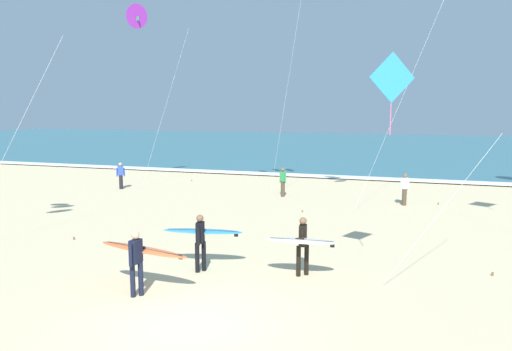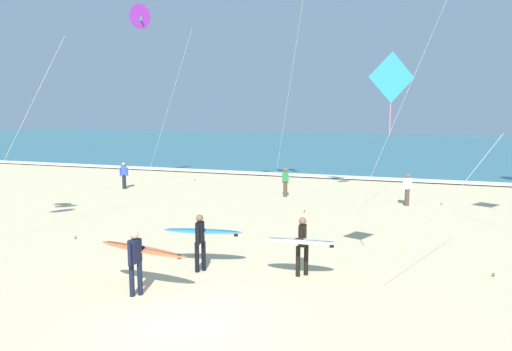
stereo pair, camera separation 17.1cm
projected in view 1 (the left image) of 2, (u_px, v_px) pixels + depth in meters
ground_plane at (187, 324)px, 10.71m from camera, size 160.00×160.00×0.00m
ocean_water at (375, 146)px, 61.18m from camera, size 160.00×60.00×0.08m
shoreline_foam at (341, 177)px, 33.21m from camera, size 160.00×1.59×0.01m
surfer_lead at (202, 235)px, 14.20m from camera, size 2.46×1.16×1.71m
surfer_trailing at (140, 254)px, 12.32m from camera, size 2.56×0.92×1.71m
surfer_third at (302, 242)px, 13.51m from camera, size 2.07×1.05×1.71m
kite_delta_violet_low at (137, 17)px, 27.92m from camera, size 2.26×3.97×10.77m
kite_diamond_cobalt_close at (395, 84)px, 12.23m from camera, size 3.48×2.23×6.17m
bystander_green_top at (283, 182)px, 26.13m from camera, size 0.43×0.33×1.59m
bystander_white_top at (405, 189)px, 23.76m from camera, size 0.41×0.34×1.59m
bystander_blue_top at (121, 175)px, 28.64m from camera, size 0.40×0.35×1.59m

